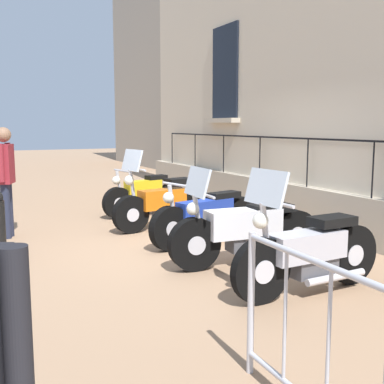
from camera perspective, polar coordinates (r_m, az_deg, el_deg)
name	(u,v)px	position (r m, az deg, el deg)	size (l,w,h in m)	color
ground_plane	(193,244)	(7.35, 0.10, -6.18)	(60.00, 60.00, 0.00)	#9E7A5B
building_facade	(332,17)	(8.75, 16.30, 19.37)	(0.82, 13.62, 7.37)	beige
motorcycle_yellow	(145,195)	(9.66, -5.63, -0.38)	(1.87, 0.64, 0.94)	black
motorcycle_orange	(164,204)	(8.36, -3.38, -1.45)	(1.97, 0.67, 1.40)	black
motorcycle_blue	(207,217)	(7.33, 1.84, -3.01)	(2.07, 0.73, 0.97)	black
motorcycle_white	(245,231)	(6.23, 6.38, -4.63)	(2.14, 0.73, 1.29)	black
motorcycle_silver	(308,253)	(5.29, 13.67, -7.02)	(1.97, 0.70, 1.36)	black
crowd_barrier	(355,363)	(2.79, 18.81, -18.70)	(0.10, 2.12, 1.05)	#B7B7BF
pedestrian_standing	(5,175)	(8.16, -21.33, 1.87)	(0.33, 0.51, 1.77)	#23283D
distant_building	(176,52)	(22.84, -1.90, 16.32)	(4.04, 6.18, 10.24)	#9E9384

